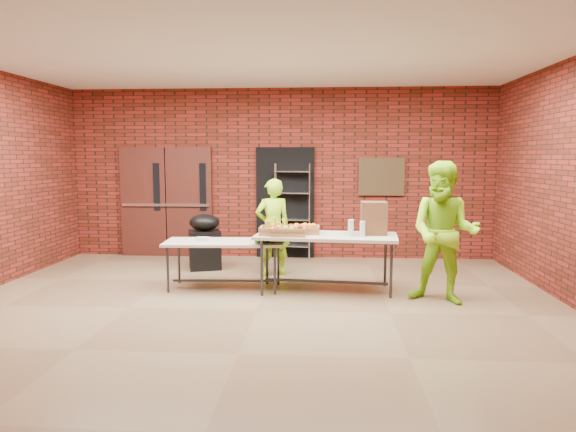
% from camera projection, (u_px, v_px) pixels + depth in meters
% --- Properties ---
extents(room, '(8.08, 7.08, 3.28)m').
position_uv_depth(room, '(256.00, 183.00, 6.26)').
color(room, brown).
rests_on(room, ground).
extents(double_doors, '(1.78, 0.12, 2.10)m').
position_uv_depth(double_doors, '(167.00, 202.00, 9.88)').
color(double_doors, '#411812').
rests_on(double_doors, room).
extents(dark_doorway, '(1.10, 0.06, 2.10)m').
position_uv_depth(dark_doorway, '(285.00, 203.00, 9.74)').
color(dark_doorway, black).
rests_on(dark_doorway, room).
extents(bronze_plaque, '(0.85, 0.04, 0.70)m').
position_uv_depth(bronze_plaque, '(381.00, 177.00, 9.56)').
color(bronze_plaque, '#402E19').
rests_on(bronze_plaque, room).
extents(wire_rack, '(0.68, 0.32, 1.80)m').
position_uv_depth(wire_rack, '(292.00, 212.00, 9.61)').
color(wire_rack, silver).
rests_on(wire_rack, room).
extents(table_left, '(1.75, 0.80, 0.70)m').
position_uv_depth(table_left, '(224.00, 245.00, 7.44)').
color(table_left, '#C6B597').
rests_on(table_left, room).
extents(table_right, '(2.06, 1.01, 0.82)m').
position_uv_depth(table_right, '(326.00, 239.00, 7.30)').
color(table_right, '#C6B597').
rests_on(table_right, room).
extents(basket_bananas, '(0.47, 0.36, 0.15)m').
position_uv_depth(basket_bananas, '(277.00, 230.00, 7.28)').
color(basket_bananas, olive).
rests_on(basket_bananas, table_right).
extents(basket_oranges, '(0.45, 0.35, 0.14)m').
position_uv_depth(basket_oranges, '(304.00, 229.00, 7.39)').
color(basket_oranges, olive).
rests_on(basket_oranges, table_right).
extents(basket_apples, '(0.48, 0.37, 0.15)m').
position_uv_depth(basket_apples, '(289.00, 231.00, 7.20)').
color(basket_apples, olive).
rests_on(basket_apples, table_right).
extents(muffin_tray, '(0.44, 0.44, 0.11)m').
position_uv_depth(muffin_tray, '(270.00, 239.00, 7.31)').
color(muffin_tray, '#185215').
rests_on(muffin_tray, table_left).
extents(napkin_box, '(0.16, 0.11, 0.05)m').
position_uv_depth(napkin_box, '(203.00, 239.00, 7.44)').
color(napkin_box, silver).
rests_on(napkin_box, table_left).
extents(coffee_dispenser, '(0.36, 0.32, 0.47)m').
position_uv_depth(coffee_dispenser, '(374.00, 218.00, 7.29)').
color(coffee_dispenser, brown).
rests_on(coffee_dispenser, table_right).
extents(cup_stack_front, '(0.08, 0.08, 0.23)m').
position_uv_depth(cup_stack_front, '(351.00, 228.00, 7.13)').
color(cup_stack_front, silver).
rests_on(cup_stack_front, table_right).
extents(cup_stack_mid, '(0.07, 0.07, 0.22)m').
position_uv_depth(cup_stack_mid, '(362.00, 229.00, 7.08)').
color(cup_stack_mid, silver).
rests_on(cup_stack_mid, table_right).
extents(cup_stack_back, '(0.07, 0.07, 0.21)m').
position_uv_depth(cup_stack_back, '(351.00, 227.00, 7.31)').
color(cup_stack_back, silver).
rests_on(cup_stack_back, table_right).
extents(covered_grill, '(0.63, 0.57, 0.95)m').
position_uv_depth(covered_grill, '(205.00, 242.00, 8.78)').
color(covered_grill, black).
rests_on(covered_grill, room).
extents(volunteer_woman, '(0.67, 0.55, 1.57)m').
position_uv_depth(volunteer_woman, '(273.00, 227.00, 8.28)').
color(volunteer_woman, '#97E018').
rests_on(volunteer_woman, room).
extents(volunteer_man, '(1.11, 1.01, 1.87)m').
position_uv_depth(volunteer_man, '(444.00, 233.00, 6.70)').
color(volunteer_man, '#97E018').
rests_on(volunteer_man, room).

